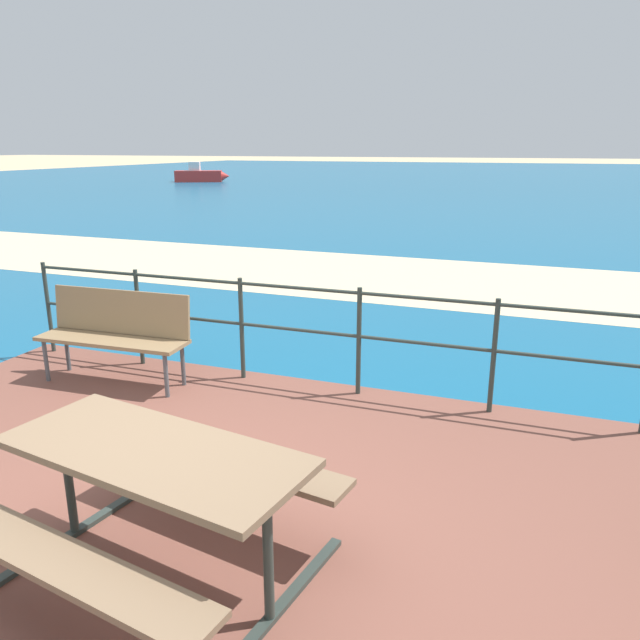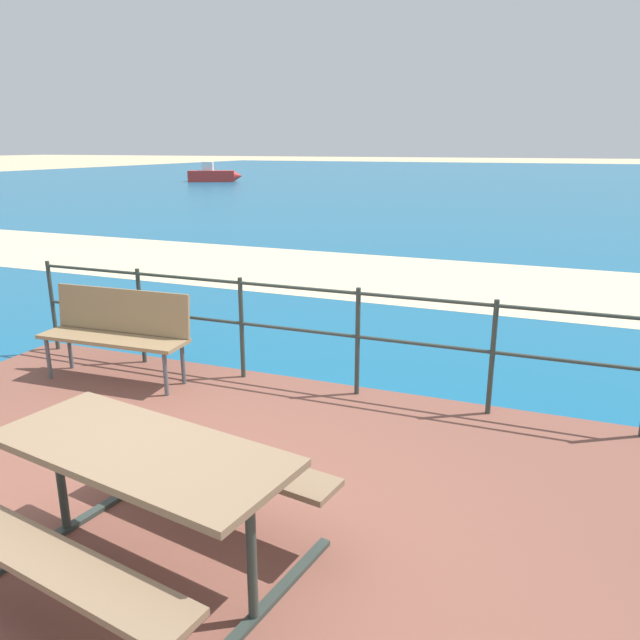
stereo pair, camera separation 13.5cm
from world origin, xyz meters
name	(u,v)px [view 2 (the right image)]	position (x,y,z in m)	size (l,w,h in m)	color
ground_plane	(139,538)	(0.00, 0.00, 0.00)	(240.00, 240.00, 0.00)	tan
patio_paving	(139,533)	(0.00, 0.00, 0.03)	(6.40, 5.20, 0.06)	brown
sea_water	(524,181)	(0.00, 40.00, 0.01)	(90.00, 90.00, 0.01)	#145B84
beach_strip	(418,279)	(0.00, 7.84, 0.01)	(54.00, 3.94, 0.01)	beige
picnic_table	(143,478)	(0.30, -0.28, 0.62)	(1.83, 1.63, 0.75)	#7A6047
park_bench	(117,327)	(-1.69, 1.97, 0.59)	(1.50, 0.48, 0.88)	#8C704C
railing_fence	(297,322)	(0.00, 2.43, 0.69)	(5.94, 0.04, 1.01)	#2D3833
boat_mid	(213,175)	(-18.79, 32.39, 0.43)	(3.48, 2.25, 1.25)	red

